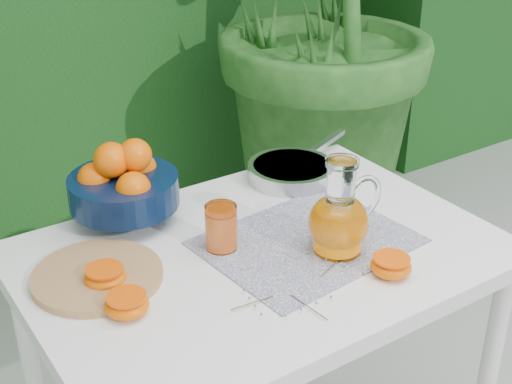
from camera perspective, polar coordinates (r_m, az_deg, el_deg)
potted_plant_right at (r=2.87m, az=3.78°, el=15.06°), size 2.47×2.47×1.92m
white_table at (r=1.58m, az=0.41°, el=-7.11°), size 1.00×0.70×0.75m
placemat at (r=1.56m, az=4.10°, el=-3.98°), size 0.46×0.38×0.00m
cutting_board at (r=1.47m, az=-12.58°, el=-6.58°), size 0.28×0.28×0.02m
fruit_bowl at (r=1.64m, az=-10.61°, el=0.64°), size 0.26×0.26×0.20m
juice_pitcher at (r=1.50m, az=6.71°, el=-2.20°), size 0.18×0.13×0.21m
juice_tumbler at (r=1.51m, az=-2.80°, el=-2.89°), size 0.07×0.07×0.10m
saute_pan at (r=1.83m, az=2.91°, el=1.75°), size 0.41×0.30×0.04m
orange_halves at (r=1.40m, az=-3.64°, el=-7.18°), size 0.60×0.38×0.04m
thyme_sprigs at (r=1.40m, az=3.66°, el=-7.74°), size 0.32×0.20×0.01m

